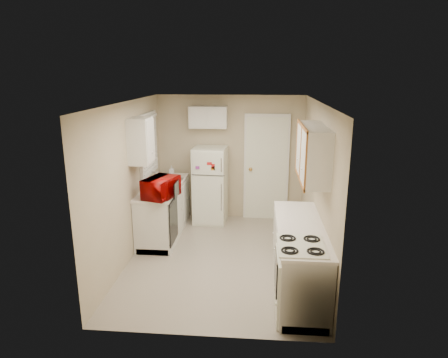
{
  "coord_description": "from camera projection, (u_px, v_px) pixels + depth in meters",
  "views": [
    {
      "loc": [
        0.53,
        -5.66,
        2.82
      ],
      "look_at": [
        0.0,
        0.5,
        1.15
      ],
      "focal_mm": 32.0,
      "sensor_mm": 36.0,
      "label": 1
    }
  ],
  "objects": [
    {
      "name": "ceiling",
      "position": [
        221.0,
        102.0,
        5.59
      ],
      "size": [
        3.8,
        3.8,
        0.0
      ],
      "primitive_type": "plane",
      "color": "white",
      "rests_on": "floor"
    },
    {
      "name": "upper_cabinet_right",
      "position": [
        313.0,
        153.0,
        5.17
      ],
      "size": [
        0.3,
        1.2,
        0.7
      ],
      "primitive_type": "cube",
      "color": "silver",
      "rests_on": "wall_right"
    },
    {
      "name": "dishwasher",
      "position": [
        173.0,
        220.0,
        6.45
      ],
      "size": [
        0.03,
        0.58,
        0.72
      ],
      "primitive_type": "cube",
      "color": "black",
      "rests_on": "floor"
    },
    {
      "name": "floor",
      "position": [
        221.0,
        258.0,
        6.22
      ],
      "size": [
        3.8,
        3.8,
        0.0
      ],
      "primitive_type": "plane",
      "color": "#B8AC99",
      "rests_on": "ground"
    },
    {
      "name": "wall_left",
      "position": [
        129.0,
        182.0,
        6.02
      ],
      "size": [
        3.8,
        3.8,
        0.0
      ],
      "primitive_type": "plane",
      "color": "#BEAF8E",
      "rests_on": "floor"
    },
    {
      "name": "stove",
      "position": [
        299.0,
        286.0,
        4.66
      ],
      "size": [
        0.53,
        0.66,
        0.8
      ],
      "primitive_type": "cube",
      "rotation": [
        0.0,
        0.0,
        0.01
      ],
      "color": "white",
      "rests_on": "floor"
    },
    {
      "name": "soap_bottle",
      "position": [
        172.0,
        170.0,
        7.62
      ],
      "size": [
        0.08,
        0.09,
        0.18
      ],
      "primitive_type": "imported",
      "rotation": [
        0.0,
        0.0,
        -0.03
      ],
      "color": "white",
      "rests_on": "left_counter"
    },
    {
      "name": "microwave",
      "position": [
        161.0,
        188.0,
        6.24
      ],
      "size": [
        0.65,
        0.49,
        0.39
      ],
      "primitive_type": "imported",
      "rotation": [
        0.0,
        0.0,
        1.25
      ],
      "color": "#8B0403",
      "rests_on": "left_counter"
    },
    {
      "name": "refrigerator",
      "position": [
        210.0,
        185.0,
        7.57
      ],
      "size": [
        0.64,
        0.62,
        1.46
      ],
      "primitive_type": "cube",
      "rotation": [
        0.0,
        0.0,
        -0.06
      ],
      "color": "white",
      "rests_on": "floor"
    },
    {
      "name": "interior_door",
      "position": [
        266.0,
        168.0,
        7.69
      ],
      "size": [
        0.86,
        0.06,
        2.08
      ],
      "primitive_type": "cube",
      "color": "white",
      "rests_on": "floor"
    },
    {
      "name": "right_counter",
      "position": [
        299.0,
        258.0,
        5.24
      ],
      "size": [
        0.6,
        2.0,
        0.9
      ],
      "primitive_type": "cube",
      "color": "silver",
      "rests_on": "floor"
    },
    {
      "name": "window_blinds",
      "position": [
        149.0,
        144.0,
        6.93
      ],
      "size": [
        0.1,
        0.98,
        1.08
      ],
      "primitive_type": "cube",
      "color": "silver",
      "rests_on": "wall_left"
    },
    {
      "name": "wall_front",
      "position": [
        204.0,
        235.0,
        4.08
      ],
      "size": [
        2.8,
        2.8,
        0.0
      ],
      "primitive_type": "plane",
      "color": "#BEAF8E",
      "rests_on": "floor"
    },
    {
      "name": "wall_back",
      "position": [
        230.0,
        158.0,
        7.74
      ],
      "size": [
        2.8,
        2.8,
        0.0
      ],
      "primitive_type": "plane",
      "color": "#BEAF8E",
      "rests_on": "floor"
    },
    {
      "name": "left_counter",
      "position": [
        164.0,
        210.0,
        7.06
      ],
      "size": [
        0.6,
        1.8,
        0.9
      ],
      "primitive_type": "cube",
      "color": "silver",
      "rests_on": "floor"
    },
    {
      "name": "upper_cabinet_left",
      "position": [
        141.0,
        141.0,
        6.07
      ],
      "size": [
        0.3,
        0.45,
        0.7
      ],
      "primitive_type": "cube",
      "color": "silver",
      "rests_on": "wall_left"
    },
    {
      "name": "cabinet_over_fridge",
      "position": [
        208.0,
        117.0,
        7.42
      ],
      "size": [
        0.7,
        0.3,
        0.4
      ],
      "primitive_type": "cube",
      "color": "silver",
      "rests_on": "wall_back"
    },
    {
      "name": "sink",
      "position": [
        165.0,
        185.0,
        7.1
      ],
      "size": [
        0.54,
        0.74,
        0.16
      ],
      "primitive_type": "cube",
      "color": "gray",
      "rests_on": "left_counter"
    },
    {
      "name": "wall_right",
      "position": [
        317.0,
        187.0,
        5.79
      ],
      "size": [
        3.8,
        3.8,
        0.0
      ],
      "primitive_type": "plane",
      "color": "#BEAF8E",
      "rests_on": "floor"
    }
  ]
}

